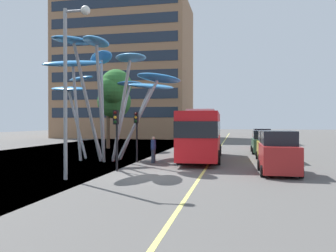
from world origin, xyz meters
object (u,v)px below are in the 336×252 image
(leaf_sculpture, at_px, (107,74))
(car_side_street, at_px, (262,139))
(red_bus, at_px, (201,132))
(traffic_light_kerb_far, at_px, (136,126))
(car_parked_far, at_px, (263,143))
(pedestrian, at_px, (153,150))
(traffic_light_kerb_near, at_px, (116,127))
(car_parked_near, at_px, (279,154))
(street_lamp, at_px, (70,72))
(car_parked_mid, at_px, (271,147))

(leaf_sculpture, distance_m, car_side_street, 19.16)
(red_bus, bearing_deg, leaf_sculpture, -166.08)
(traffic_light_kerb_far, bearing_deg, car_parked_far, 44.80)
(car_parked_far, xyz_separation_m, pedestrian, (-7.84, -8.99, -0.05))
(car_side_street, bearing_deg, traffic_light_kerb_near, -115.72)
(car_parked_near, bearing_deg, leaf_sculpture, 159.06)
(traffic_light_kerb_far, height_order, pedestrian, traffic_light_kerb_far)
(traffic_light_kerb_far, bearing_deg, traffic_light_kerb_near, -88.40)
(traffic_light_kerb_far, relative_size, car_side_street, 0.91)
(car_side_street, relative_size, street_lamp, 0.46)
(traffic_light_kerb_near, relative_size, street_lamp, 0.42)
(traffic_light_kerb_far, height_order, street_lamp, street_lamp)
(red_bus, relative_size, leaf_sculpture, 0.91)
(traffic_light_kerb_near, distance_m, pedestrian, 4.72)
(leaf_sculpture, bearing_deg, traffic_light_kerb_far, -18.59)
(car_parked_mid, bearing_deg, street_lamp, -135.62)
(car_parked_mid, bearing_deg, red_bus, -179.63)
(traffic_light_kerb_far, xyz_separation_m, car_side_street, (9.38, 14.91, -1.55))
(car_parked_far, bearing_deg, car_side_street, 86.70)
(red_bus, bearing_deg, car_side_street, 67.41)
(car_parked_mid, bearing_deg, car_side_street, 88.93)
(car_parked_mid, bearing_deg, car_parked_far, 90.98)
(red_bus, bearing_deg, car_parked_near, -51.87)
(leaf_sculpture, bearing_deg, street_lamp, -80.09)
(traffic_light_kerb_far, bearing_deg, car_side_street, 57.82)
(traffic_light_kerb_near, distance_m, car_side_street, 21.40)
(traffic_light_kerb_near, relative_size, car_parked_near, 0.90)
(car_parked_near, height_order, car_parked_far, car_parked_near)
(car_parked_far, height_order, pedestrian, car_parked_far)
(traffic_light_kerb_far, xyz_separation_m, car_parked_near, (8.95, -3.54, -1.45))
(traffic_light_kerb_near, bearing_deg, car_side_street, 64.28)
(car_parked_mid, distance_m, street_lamp, 14.85)
(car_side_street, bearing_deg, red_bus, -112.59)
(car_parked_near, height_order, car_side_street, car_parked_near)
(car_parked_near, distance_m, car_parked_far, 12.52)
(car_parked_mid, bearing_deg, pedestrian, -162.33)
(car_parked_near, bearing_deg, street_lamp, -158.66)
(leaf_sculpture, xyz_separation_m, car_parked_far, (11.52, 8.15, -5.33))
(traffic_light_kerb_near, xyz_separation_m, traffic_light_kerb_far, (-0.12, 4.32, 0.04))
(red_bus, xyz_separation_m, pedestrian, (-3.02, -2.50, -1.11))
(traffic_light_kerb_far, relative_size, street_lamp, 0.42)
(car_parked_far, relative_size, car_side_street, 1.16)
(car_parked_mid, height_order, car_side_street, car_parked_mid)
(street_lamp, bearing_deg, traffic_light_kerb_near, 69.69)
(leaf_sculpture, xyz_separation_m, car_parked_mid, (11.63, 1.69, -5.28))
(street_lamp, relative_size, pedestrian, 4.60)
(red_bus, height_order, car_parked_far, red_bus)
(leaf_sculpture, xyz_separation_m, traffic_light_kerb_far, (2.48, -0.83, -3.75))
(pedestrian, bearing_deg, street_lamp, -106.71)
(car_parked_mid, relative_size, pedestrian, 2.26)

